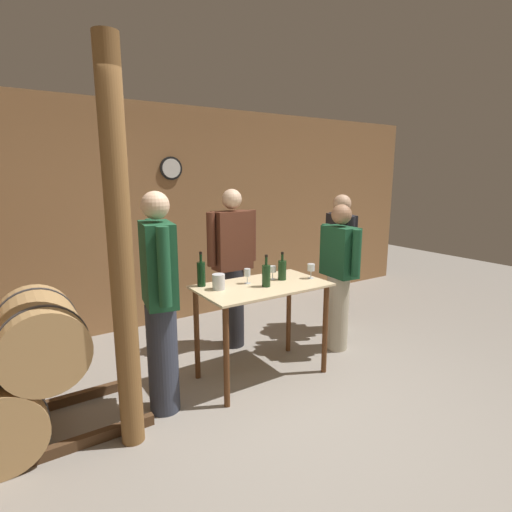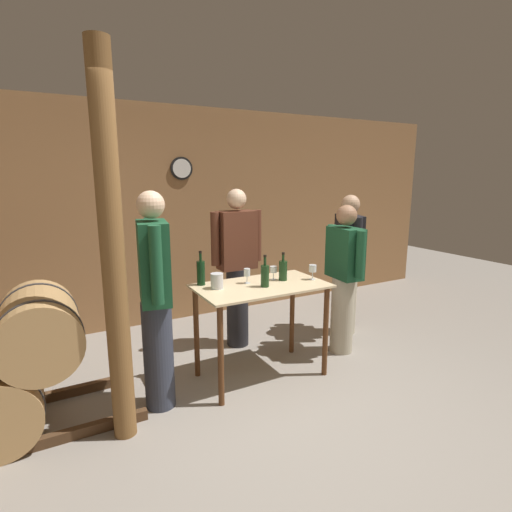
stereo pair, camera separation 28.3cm
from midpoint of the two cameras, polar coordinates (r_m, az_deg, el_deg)
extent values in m
plane|color=gray|center=(3.36, 8.33, -22.49)|extent=(14.00, 14.00, 0.00)
cube|color=#996B42|center=(5.17, -9.19, 5.64)|extent=(8.40, 0.05, 2.70)
cylinder|color=black|center=(5.11, -9.01, 12.26)|extent=(0.28, 0.03, 0.28)
cylinder|color=white|center=(5.09, -8.96, 12.26)|extent=(0.23, 0.01, 0.23)
cylinder|color=tan|center=(3.51, -30.73, -17.14)|extent=(0.56, 0.79, 0.56)
cylinder|color=#38383D|center=(3.73, -30.62, -15.47)|extent=(0.58, 0.03, 0.58)
cylinder|color=tan|center=(3.31, -26.43, -9.36)|extent=(0.56, 0.79, 0.56)
cylinder|color=#38383D|center=(3.09, -26.22, -10.83)|extent=(0.58, 0.03, 0.58)
cylinder|color=#38383D|center=(3.54, -26.61, -8.07)|extent=(0.58, 0.03, 0.58)
cube|color=beige|center=(3.64, 2.99, -4.31)|extent=(1.19, 0.68, 0.02)
cylinder|color=#593319|center=(3.32, -2.57, -14.12)|extent=(0.05, 0.05, 0.87)
cylinder|color=#593319|center=(3.87, 12.02, -10.53)|extent=(0.05, 0.05, 0.87)
cylinder|color=#593319|center=(3.79, -6.37, -10.81)|extent=(0.05, 0.05, 0.87)
cylinder|color=#593319|center=(4.28, 7.09, -8.16)|extent=(0.05, 0.05, 0.87)
cylinder|color=brown|center=(2.79, -17.10, 0.21)|extent=(0.16, 0.16, 2.70)
cylinder|color=black|center=(3.62, -5.67, -2.47)|extent=(0.08, 0.08, 0.22)
cylinder|color=black|center=(3.58, -5.72, -0.04)|extent=(0.02, 0.02, 0.09)
cylinder|color=black|center=(3.58, -5.73, 0.54)|extent=(0.03, 0.03, 0.02)
cylinder|color=#193819|center=(3.55, 3.57, -2.91)|extent=(0.08, 0.08, 0.19)
cylinder|color=#193819|center=(3.52, 3.60, -0.62)|extent=(0.02, 0.02, 0.10)
cylinder|color=black|center=(3.51, 3.61, -0.01)|extent=(0.03, 0.03, 0.02)
cylinder|color=#193819|center=(3.78, 6.02, -2.12)|extent=(0.08, 0.08, 0.19)
cylinder|color=#193819|center=(3.75, 6.07, -0.13)|extent=(0.02, 0.02, 0.08)
cylinder|color=black|center=(3.75, 6.08, 0.35)|extent=(0.03, 0.03, 0.02)
cylinder|color=silver|center=(3.68, 0.92, -3.91)|extent=(0.06, 0.06, 0.00)
cylinder|color=silver|center=(3.67, 0.92, -3.38)|extent=(0.01, 0.01, 0.07)
cylinder|color=silver|center=(3.65, 0.92, -2.35)|extent=(0.06, 0.06, 0.07)
cylinder|color=silver|center=(3.81, 4.62, -3.38)|extent=(0.06, 0.06, 0.00)
cylinder|color=silver|center=(3.80, 4.63, -2.86)|extent=(0.01, 0.01, 0.07)
cylinder|color=silver|center=(3.79, 4.65, -1.93)|extent=(0.07, 0.07, 0.06)
cylinder|color=silver|center=(3.87, 10.15, -3.31)|extent=(0.06, 0.06, 0.00)
cylinder|color=silver|center=(3.86, 10.17, -2.77)|extent=(0.01, 0.01, 0.07)
cylinder|color=silver|center=(3.84, 10.20, -1.77)|extent=(0.07, 0.07, 0.07)
cylinder|color=silver|center=(3.50, -3.30, -3.61)|extent=(0.11, 0.11, 0.14)
cylinder|color=#B7AD93|center=(4.93, 14.36, -6.11)|extent=(0.24, 0.24, 0.81)
cube|color=black|center=(4.77, 14.79, 2.02)|extent=(0.34, 0.45, 0.61)
sphere|color=tan|center=(4.72, 15.06, 7.17)|extent=(0.21, 0.21, 0.21)
cylinder|color=black|center=(4.99, 13.68, 2.85)|extent=(0.09, 0.09, 0.55)
cylinder|color=black|center=(4.54, 16.05, 1.87)|extent=(0.09, 0.09, 0.55)
cylinder|color=#B7AD93|center=(4.41, 14.03, -8.17)|extent=(0.24, 0.24, 0.82)
cube|color=#194C2D|center=(4.23, 14.48, 0.42)|extent=(0.25, 0.42, 0.53)
sphere|color=#9E7051|center=(4.18, 14.75, 5.64)|extent=(0.21, 0.21, 0.21)
cylinder|color=#194C2D|center=(4.42, 12.51, 1.33)|extent=(0.09, 0.09, 0.47)
cylinder|color=#194C2D|center=(4.04, 16.67, 0.15)|extent=(0.09, 0.09, 0.47)
cylinder|color=#232328|center=(4.43, -0.83, -7.30)|extent=(0.24, 0.24, 0.87)
cube|color=#592D1E|center=(4.25, -0.86, 2.28)|extent=(0.40, 0.22, 0.62)
sphere|color=beige|center=(4.20, -0.87, 8.15)|extent=(0.21, 0.21, 0.21)
cylinder|color=#592D1E|center=(4.37, 2.05, 2.94)|extent=(0.09, 0.09, 0.56)
cylinder|color=#592D1E|center=(4.14, -3.92, 2.43)|extent=(0.09, 0.09, 0.56)
cylinder|color=#333847|center=(3.37, -11.37, -13.71)|extent=(0.24, 0.24, 0.90)
cube|color=#194C2D|center=(3.12, -11.93, -0.92)|extent=(0.29, 0.43, 0.63)
sphere|color=beige|center=(3.06, -12.28, 7.18)|extent=(0.21, 0.21, 0.21)
cylinder|color=#194C2D|center=(2.87, -11.36, -1.34)|extent=(0.09, 0.09, 0.57)
cylinder|color=#194C2D|center=(3.36, -12.47, 0.49)|extent=(0.09, 0.09, 0.57)
camera|label=1|loc=(0.14, -87.78, 0.46)|focal=28.00mm
camera|label=2|loc=(0.14, 92.22, -0.46)|focal=28.00mm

